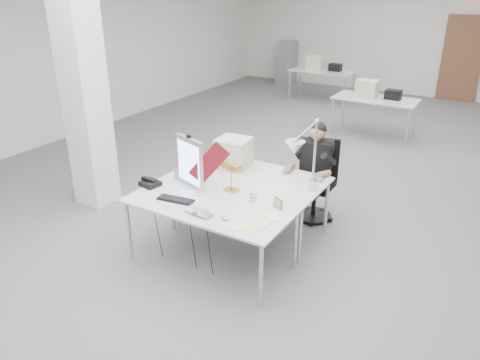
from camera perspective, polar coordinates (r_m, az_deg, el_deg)
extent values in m
cube|color=#5D5D60|center=(7.31, 7.58, -0.67)|extent=(10.00, 14.00, 0.02)
cube|color=silver|center=(13.48, 20.67, 16.42)|extent=(10.00, 0.02, 3.20)
cube|color=silver|center=(9.85, -20.43, 14.25)|extent=(0.02, 14.00, 3.20)
cube|color=white|center=(6.54, -18.45, 10.32)|extent=(0.45, 0.45, 3.20)
cube|color=brown|center=(13.30, 25.41, 13.19)|extent=(0.95, 0.08, 2.10)
cube|color=silver|center=(4.99, -3.69, -3.00)|extent=(1.80, 0.90, 0.02)
cube|color=silver|center=(5.69, 1.42, 0.50)|extent=(1.80, 0.90, 0.02)
cube|color=silver|center=(9.72, 16.22, 9.47)|extent=(1.60, 0.80, 0.02)
cube|color=silver|center=(12.37, 9.99, 12.96)|extent=(1.60, 0.80, 0.02)
cube|color=gray|center=(14.36, 5.68, 14.09)|extent=(0.45, 0.55, 1.20)
cube|color=#BBBABF|center=(5.30, -6.12, 2.15)|extent=(0.46, 0.20, 0.59)
cube|color=maroon|center=(5.09, -3.79, 2.04)|extent=(0.45, 0.19, 0.51)
cube|color=black|center=(5.09, -7.85, -2.38)|extent=(0.42, 0.19, 0.02)
imported|color=#ADADB1|center=(4.76, -5.51, -4.17)|extent=(0.35, 0.25, 0.03)
ellipsoid|color=#A7A8AC|center=(4.65, -1.79, -4.68)|extent=(0.11, 0.09, 0.04)
cube|color=black|center=(5.48, -10.90, -0.43)|extent=(0.24, 0.22, 0.05)
cube|color=#9E8744|center=(5.59, -7.29, 0.62)|extent=(0.14, 0.08, 0.11)
cube|color=#966740|center=(4.89, 4.64, -2.81)|extent=(0.13, 0.09, 0.10)
cylinder|color=#B0B0B4|center=(5.02, 1.58, -2.03)|extent=(0.10, 0.04, 0.09)
cube|color=silver|center=(4.59, -0.41, -5.28)|extent=(0.34, 0.36, 0.01)
cube|color=#FFDA98|center=(4.56, 2.03, -5.54)|extent=(0.24, 0.29, 0.01)
cube|color=white|center=(4.73, 4.02, -4.45)|extent=(0.26, 0.25, 0.01)
cube|color=beige|center=(5.87, -0.78, 3.34)|extent=(0.42, 0.40, 0.37)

